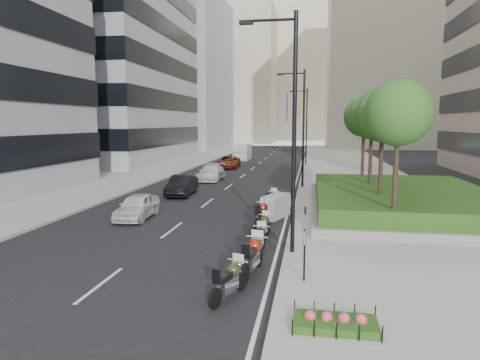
% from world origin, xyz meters
% --- Properties ---
extents(ground, '(160.00, 160.00, 0.00)m').
position_xyz_m(ground, '(0.00, 0.00, 0.00)').
color(ground, black).
rests_on(ground, ground).
extents(sidewalk_right, '(10.00, 100.00, 0.15)m').
position_xyz_m(sidewalk_right, '(9.00, 30.00, 0.07)').
color(sidewalk_right, '#9E9B93').
rests_on(sidewalk_right, ground).
extents(sidewalk_left, '(8.00, 100.00, 0.15)m').
position_xyz_m(sidewalk_left, '(-12.00, 30.00, 0.07)').
color(sidewalk_left, '#9E9B93').
rests_on(sidewalk_left, ground).
extents(lane_edge, '(0.12, 100.00, 0.01)m').
position_xyz_m(lane_edge, '(3.70, 30.00, 0.01)').
color(lane_edge, silver).
rests_on(lane_edge, ground).
extents(lane_centre, '(0.12, 100.00, 0.01)m').
position_xyz_m(lane_centre, '(-1.50, 30.00, 0.01)').
color(lane_centre, silver).
rests_on(lane_centre, ground).
extents(building_grey_mid, '(22.00, 26.00, 40.00)m').
position_xyz_m(building_grey_mid, '(-24.00, 38.00, 20.00)').
color(building_grey_mid, gray).
rests_on(building_grey_mid, ground).
extents(building_grey_far, '(22.00, 26.00, 30.00)m').
position_xyz_m(building_grey_far, '(-24.00, 70.00, 15.00)').
color(building_grey_far, gray).
rests_on(building_grey_far, ground).
extents(building_cream_right, '(28.00, 24.00, 36.00)m').
position_xyz_m(building_cream_right, '(22.00, 80.00, 18.00)').
color(building_cream_right, '#B7AD93').
rests_on(building_cream_right, ground).
extents(building_cream_left, '(26.00, 24.00, 34.00)m').
position_xyz_m(building_cream_left, '(-18.00, 100.00, 17.00)').
color(building_cream_left, '#B7AD93').
rests_on(building_cream_left, ground).
extents(building_cream_centre, '(30.00, 24.00, 38.00)m').
position_xyz_m(building_cream_centre, '(2.00, 120.00, 19.00)').
color(building_cream_centre, '#B7AD93').
rests_on(building_cream_centre, ground).
extents(planter, '(10.00, 14.00, 0.40)m').
position_xyz_m(planter, '(10.00, 10.00, 0.35)').
color(planter, gray).
rests_on(planter, sidewalk_right).
extents(hedge, '(9.40, 13.40, 0.80)m').
position_xyz_m(hedge, '(10.00, 10.00, 0.95)').
color(hedge, '#1E4B15').
rests_on(hedge, planter).
extents(flower_bed, '(2.00, 1.00, 0.20)m').
position_xyz_m(flower_bed, '(5.60, -5.00, 0.25)').
color(flower_bed, '#1E4B15').
rests_on(flower_bed, sidewalk_right).
extents(tree_0, '(2.80, 2.80, 6.30)m').
position_xyz_m(tree_0, '(8.50, 4.00, 5.42)').
color(tree_0, '#332319').
rests_on(tree_0, planter).
extents(tree_1, '(2.80, 2.80, 6.30)m').
position_xyz_m(tree_1, '(8.50, 8.00, 5.42)').
color(tree_1, '#332319').
rests_on(tree_1, planter).
extents(tree_2, '(2.80, 2.80, 6.30)m').
position_xyz_m(tree_2, '(8.50, 12.00, 5.42)').
color(tree_2, '#332319').
rests_on(tree_2, planter).
extents(tree_3, '(2.80, 2.80, 6.30)m').
position_xyz_m(tree_3, '(8.50, 16.00, 5.42)').
color(tree_3, '#332319').
rests_on(tree_3, planter).
extents(lamp_post_0, '(2.34, 0.45, 9.00)m').
position_xyz_m(lamp_post_0, '(4.14, 1.00, 5.07)').
color(lamp_post_0, black).
rests_on(lamp_post_0, ground).
extents(lamp_post_1, '(2.34, 0.45, 9.00)m').
position_xyz_m(lamp_post_1, '(4.14, 18.00, 5.07)').
color(lamp_post_1, black).
rests_on(lamp_post_1, ground).
extents(lamp_post_2, '(2.34, 0.45, 9.00)m').
position_xyz_m(lamp_post_2, '(4.14, 36.00, 5.07)').
color(lamp_post_2, black).
rests_on(lamp_post_2, ground).
extents(parking_sign, '(0.06, 0.32, 2.50)m').
position_xyz_m(parking_sign, '(4.80, -2.00, 1.46)').
color(parking_sign, black).
rests_on(parking_sign, ground).
extents(motorcycle_0, '(0.89, 1.95, 1.01)m').
position_xyz_m(motorcycle_0, '(2.70, -3.37, 0.54)').
color(motorcycle_0, black).
rests_on(motorcycle_0, ground).
extents(motorcycle_1, '(0.78, 2.32, 1.16)m').
position_xyz_m(motorcycle_1, '(3.08, -1.24, 0.62)').
color(motorcycle_1, black).
rests_on(motorcycle_1, ground).
extents(motorcycle_2, '(0.68, 2.03, 1.01)m').
position_xyz_m(motorcycle_2, '(3.01, 0.94, 0.54)').
color(motorcycle_2, black).
rests_on(motorcycle_2, ground).
extents(motorcycle_3, '(0.67, 1.97, 0.99)m').
position_xyz_m(motorcycle_3, '(2.92, 3.18, 0.53)').
color(motorcycle_3, black).
rests_on(motorcycle_3, ground).
extents(motorcycle_4, '(0.77, 2.30, 1.15)m').
position_xyz_m(motorcycle_4, '(2.62, 5.28, 0.61)').
color(motorcycle_4, black).
rests_on(motorcycle_4, ground).
extents(motorcycle_5, '(1.47, 2.20, 1.24)m').
position_xyz_m(motorcycle_5, '(3.13, 7.39, 0.62)').
color(motorcycle_5, black).
rests_on(motorcycle_5, ground).
extents(motorcycle_6, '(0.69, 2.08, 1.04)m').
position_xyz_m(motorcycle_6, '(2.71, 9.51, 0.56)').
color(motorcycle_6, black).
rests_on(motorcycle_6, ground).
extents(car_a, '(1.73, 3.94, 1.32)m').
position_xyz_m(car_a, '(-4.09, 6.04, 0.66)').
color(car_a, silver).
rests_on(car_a, ground).
extents(car_b, '(1.67, 4.28, 1.39)m').
position_xyz_m(car_b, '(-3.93, 13.49, 0.69)').
color(car_b, black).
rests_on(car_b, ground).
extents(car_c, '(2.00, 4.78, 1.38)m').
position_xyz_m(car_c, '(-3.76, 21.49, 0.69)').
color(car_c, silver).
rests_on(car_c, ground).
extents(car_d, '(2.42, 4.96, 1.36)m').
position_xyz_m(car_d, '(-4.23, 31.90, 0.68)').
color(car_d, maroon).
rests_on(car_d, ground).
extents(delivery_van, '(1.98, 5.09, 2.13)m').
position_xyz_m(delivery_van, '(-4.48, 43.23, 0.99)').
color(delivery_van, silver).
rests_on(delivery_van, ground).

